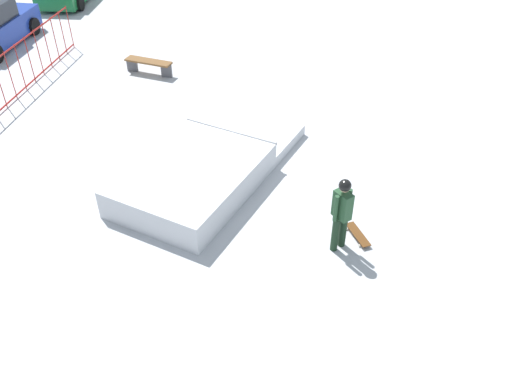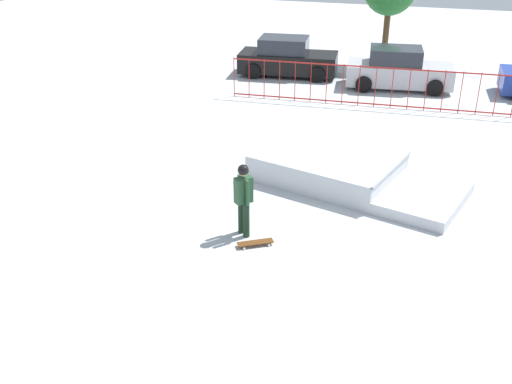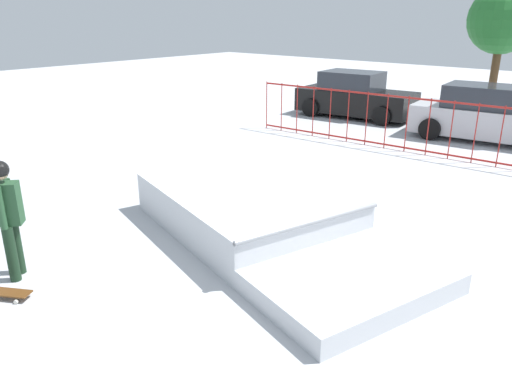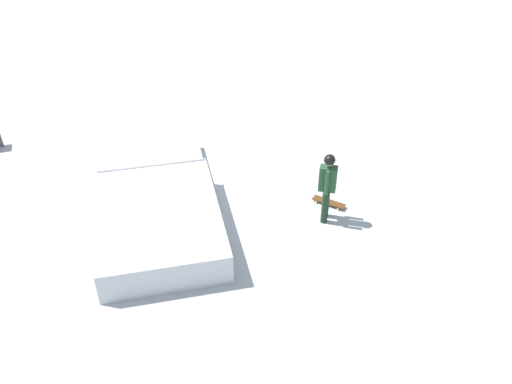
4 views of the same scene
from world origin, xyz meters
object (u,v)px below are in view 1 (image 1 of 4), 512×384
Objects in this scene: skateboard at (358,234)px; park_bench at (149,64)px; skate_ramp at (204,170)px; skater at (342,210)px.

park_bench is (6.78, 7.22, 0.28)m from skateboard.
skater is at bearing -100.73° from skate_ramp.
skater reaches higher than skate_ramp.
skater is 2.19× the size of skateboard.
skateboard is at bearing 86.40° from skater.
skate_ramp is 6.45m from park_bench.
park_bench is at bearing -164.16° from skateboard.
skate_ramp is at bearing -147.72° from park_bench.
skater is 9.91m from park_bench.
skater is (-1.71, -3.37, 0.69)m from skate_ramp.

